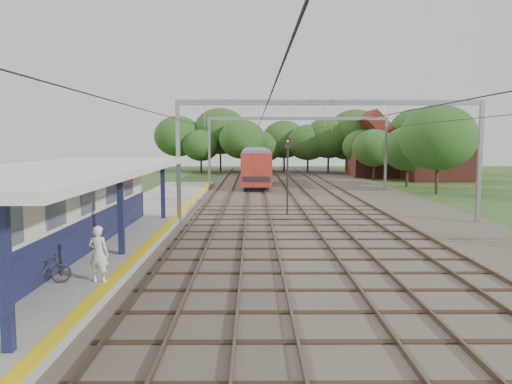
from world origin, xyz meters
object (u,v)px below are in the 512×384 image
object	(u,v)px
bicycle	(44,269)
train	(255,162)
person	(99,254)
signal_post	(288,165)

from	to	relation	value
bicycle	train	world-z (taller)	train
person	signal_post	size ratio (longest dim) A/B	0.37
train	signal_post	bearing A→B (deg)	-86.61
person	bicycle	bearing A→B (deg)	22.04
bicycle	signal_post	bearing A→B (deg)	-46.44
person	bicycle	world-z (taller)	person
bicycle	signal_post	distance (m)	18.33
person	train	xyz separation A→B (m)	(5.10, 46.97, 0.86)
person	signal_post	bearing A→B (deg)	-102.05
signal_post	train	bearing A→B (deg)	91.49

